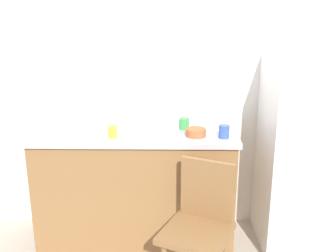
{
  "coord_description": "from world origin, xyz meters",
  "views": [
    {
      "loc": [
        -0.15,
        -2.06,
        1.75
      ],
      "look_at": [
        -0.2,
        0.6,
        0.99
      ],
      "focal_mm": 39.79,
      "sensor_mm": 36.0,
      "label": 1
    }
  ],
  "objects_px": {
    "cup_green": "(184,124)",
    "refrigerator": "(299,155)",
    "terracotta_bowl": "(196,132)",
    "cup_yellow": "(113,132)",
    "cup_blue": "(224,132)",
    "cup_white": "(67,126)",
    "chair": "(200,224)"
  },
  "relations": [
    {
      "from": "cup_green",
      "to": "refrigerator",
      "type": "bearing_deg",
      "value": -2.38
    },
    {
      "from": "terracotta_bowl",
      "to": "cup_green",
      "type": "height_order",
      "value": "cup_green"
    },
    {
      "from": "terracotta_bowl",
      "to": "cup_yellow",
      "type": "distance_m",
      "value": 0.6
    },
    {
      "from": "terracotta_bowl",
      "to": "cup_blue",
      "type": "height_order",
      "value": "cup_blue"
    },
    {
      "from": "cup_blue",
      "to": "cup_white",
      "type": "relative_size",
      "value": 1.16
    },
    {
      "from": "refrigerator",
      "to": "terracotta_bowl",
      "type": "bearing_deg",
      "value": -170.52
    },
    {
      "from": "terracotta_bowl",
      "to": "refrigerator",
      "type": "bearing_deg",
      "value": 9.48
    },
    {
      "from": "cup_white",
      "to": "chair",
      "type": "bearing_deg",
      "value": -30.9
    },
    {
      "from": "chair",
      "to": "cup_green",
      "type": "bearing_deg",
      "value": 122.29
    },
    {
      "from": "cup_blue",
      "to": "chair",
      "type": "bearing_deg",
      "value": -113.42
    },
    {
      "from": "cup_green",
      "to": "cup_blue",
      "type": "bearing_deg",
      "value": -37.42
    },
    {
      "from": "cup_green",
      "to": "cup_white",
      "type": "height_order",
      "value": "cup_green"
    },
    {
      "from": "cup_yellow",
      "to": "cup_green",
      "type": "relative_size",
      "value": 0.96
    },
    {
      "from": "cup_yellow",
      "to": "cup_green",
      "type": "xyz_separation_m",
      "value": [
        0.52,
        0.22,
        0.0
      ]
    },
    {
      "from": "chair",
      "to": "cup_blue",
      "type": "height_order",
      "value": "cup_blue"
    },
    {
      "from": "refrigerator",
      "to": "cup_green",
      "type": "height_order",
      "value": "refrigerator"
    },
    {
      "from": "cup_yellow",
      "to": "cup_blue",
      "type": "relative_size",
      "value": 0.92
    },
    {
      "from": "terracotta_bowl",
      "to": "cup_green",
      "type": "bearing_deg",
      "value": 115.05
    },
    {
      "from": "cup_blue",
      "to": "cup_yellow",
      "type": "bearing_deg",
      "value": -179.34
    },
    {
      "from": "terracotta_bowl",
      "to": "cup_blue",
      "type": "xyz_separation_m",
      "value": [
        0.2,
        -0.04,
        0.02
      ]
    },
    {
      "from": "refrigerator",
      "to": "chair",
      "type": "distance_m",
      "value": 1.04
    },
    {
      "from": "chair",
      "to": "cup_white",
      "type": "distance_m",
      "value": 1.23
    },
    {
      "from": "cup_yellow",
      "to": "refrigerator",
      "type": "bearing_deg",
      "value": 7.47
    },
    {
      "from": "cup_blue",
      "to": "cup_white",
      "type": "height_order",
      "value": "cup_blue"
    },
    {
      "from": "chair",
      "to": "cup_white",
      "type": "height_order",
      "value": "cup_white"
    },
    {
      "from": "cup_blue",
      "to": "cup_white",
      "type": "xyz_separation_m",
      "value": [
        -1.16,
        0.14,
        -0.01
      ]
    },
    {
      "from": "terracotta_bowl",
      "to": "cup_yellow",
      "type": "bearing_deg",
      "value": -175.29
    },
    {
      "from": "cup_blue",
      "to": "terracotta_bowl",
      "type": "bearing_deg",
      "value": 168.53
    },
    {
      "from": "cup_green",
      "to": "cup_yellow",
      "type": "bearing_deg",
      "value": -156.75
    },
    {
      "from": "refrigerator",
      "to": "cup_yellow",
      "type": "relative_size",
      "value": 17.34
    },
    {
      "from": "chair",
      "to": "cup_white",
      "type": "xyz_separation_m",
      "value": [
        -0.97,
        0.58,
        0.48
      ]
    },
    {
      "from": "cup_yellow",
      "to": "cup_white",
      "type": "xyz_separation_m",
      "value": [
        -0.37,
        0.15,
        -0.0
      ]
    }
  ]
}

